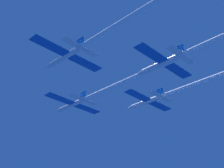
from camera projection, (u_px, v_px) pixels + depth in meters
name	position (u px, v px, depth m)	size (l,w,h in m)	color
jet_lead	(130.00, 79.00, 78.79)	(19.25, 73.71, 3.19)	silver
jet_left_wing	(151.00, 4.00, 56.68)	(19.25, 77.40, 3.19)	silver
jet_right_wing	(224.00, 73.00, 77.75)	(19.25, 76.47, 3.19)	silver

